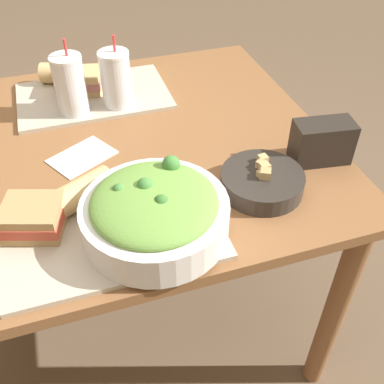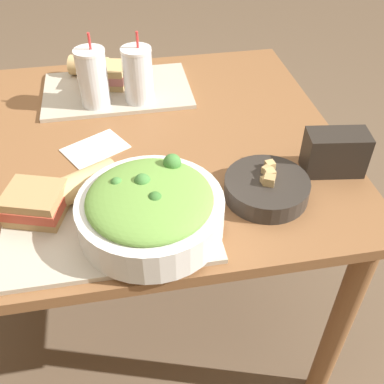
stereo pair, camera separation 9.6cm
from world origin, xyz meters
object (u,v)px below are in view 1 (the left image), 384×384
at_px(soup_bowl, 262,181).
at_px(sandwich_near, 33,217).
at_px(salad_bowl, 155,212).
at_px(drink_cup_dark, 70,86).
at_px(baguette_near, 82,192).
at_px(chip_bag, 322,142).
at_px(sandwich_far, 79,81).
at_px(napkin_folded, 82,157).
at_px(drink_cup_red, 116,81).
at_px(baguette_far, 62,73).

relative_size(soup_bowl, sandwich_near, 1.30).
xyz_separation_m(salad_bowl, drink_cup_dark, (-0.10, 0.53, 0.02)).
bearing_deg(sandwich_near, baguette_near, 43.51).
xyz_separation_m(sandwich_near, chip_bag, (0.69, 0.04, 0.01)).
xyz_separation_m(salad_bowl, baguette_near, (-0.13, 0.13, -0.02)).
bearing_deg(sandwich_near, salad_bowl, -1.00).
xyz_separation_m(salad_bowl, soup_bowl, (0.27, 0.06, -0.04)).
xyz_separation_m(sandwich_far, napkin_folded, (-0.04, -0.32, -0.04)).
relative_size(soup_bowl, sandwich_far, 1.26).
distance_m(sandwich_near, chip_bag, 0.69).
bearing_deg(drink_cup_dark, sandwich_near, -106.52).
relative_size(salad_bowl, drink_cup_red, 1.45).
relative_size(soup_bowl, drink_cup_dark, 0.90).
bearing_deg(salad_bowl, napkin_folded, 109.63).
relative_size(baguette_far, chip_bag, 0.90).
relative_size(sandwich_near, baguette_far, 1.08).
distance_m(sandwich_near, napkin_folded, 0.27).
relative_size(sandwich_near, sandwich_far, 0.97).
relative_size(chip_bag, napkin_folded, 0.82).
relative_size(sandwich_far, drink_cup_red, 0.74).
height_order(baguette_far, chip_bag, chip_bag).
height_order(sandwich_far, baguette_far, sandwich_far).
height_order(drink_cup_red, napkin_folded, drink_cup_red).
relative_size(sandwich_near, drink_cup_red, 0.72).
distance_m(salad_bowl, napkin_folded, 0.34).
height_order(baguette_near, baguette_far, same).
relative_size(baguette_near, chip_bag, 1.03).
relative_size(sandwich_far, drink_cup_dark, 0.72).
bearing_deg(napkin_folded, baguette_near, -95.34).
relative_size(soup_bowl, baguette_far, 1.41).
height_order(soup_bowl, baguette_near, baguette_near).
relative_size(salad_bowl, baguette_near, 1.90).
distance_m(drink_cup_dark, drink_cup_red, 0.13).
height_order(sandwich_far, chip_bag, chip_bag).
relative_size(baguette_near, sandwich_far, 1.03).
height_order(salad_bowl, baguette_near, salad_bowl).
bearing_deg(baguette_far, baguette_near, -161.70).
distance_m(soup_bowl, napkin_folded, 0.46).
height_order(soup_bowl, sandwich_far, sandwich_far).
relative_size(baguette_near, drink_cup_red, 0.76).
height_order(soup_bowl, drink_cup_dark, drink_cup_dark).
bearing_deg(baguette_near, chip_bag, -117.84).
distance_m(drink_cup_dark, napkin_folded, 0.23).
xyz_separation_m(baguette_near, baguette_far, (0.01, 0.58, 0.00)).
height_order(chip_bag, napkin_folded, chip_bag).
distance_m(baguette_far, chip_bag, 0.81).
height_order(salad_bowl, soup_bowl, salad_bowl).
height_order(soup_bowl, drink_cup_red, drink_cup_red).
bearing_deg(chip_bag, baguette_far, 142.18).
bearing_deg(sandwich_far, baguette_far, 136.94).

